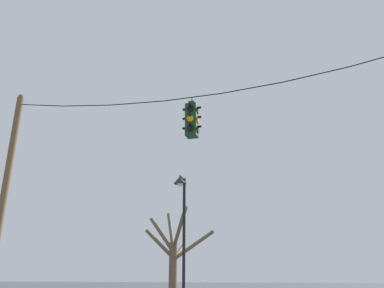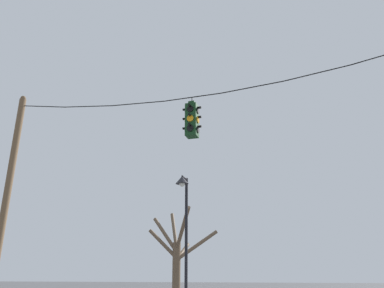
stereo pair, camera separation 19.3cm
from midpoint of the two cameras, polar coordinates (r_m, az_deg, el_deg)
name	(u,v)px [view 2 (the right image)]	position (r m, az deg, el deg)	size (l,w,h in m)	color
utility_pole_left	(6,202)	(13.77, -26.14, -7.90)	(0.23, 0.23, 7.69)	brown
span_wire	(192,91)	(11.60, 0.48, 8.04)	(12.79, 0.03, 0.64)	black
traffic_light_over_intersection	(192,120)	(11.18, 0.50, 3.66)	(0.58, 0.58, 1.28)	#143819
street_lamp	(184,208)	(14.98, -0.87, -9.78)	(0.52, 0.89, 5.36)	black
bare_tree	(177,258)	(19.47, -1.97, -16.92)	(3.42, 4.02, 4.79)	brown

